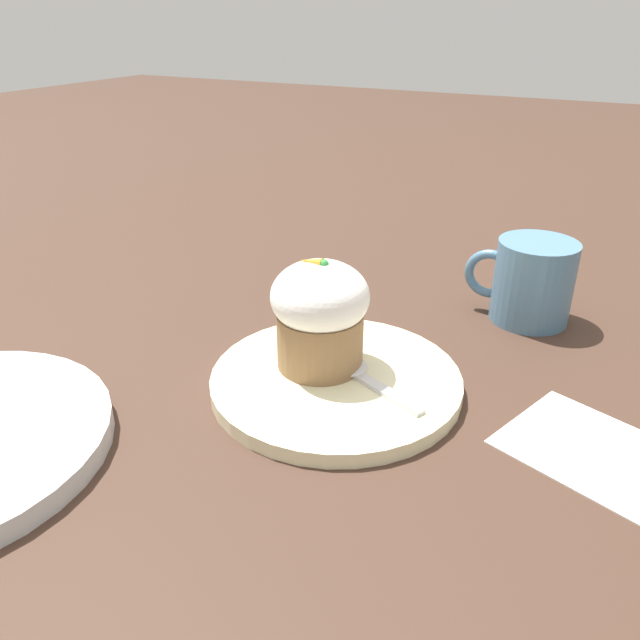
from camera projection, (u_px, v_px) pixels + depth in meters
name	position (u px, v px, depth m)	size (l,w,h in m)	color
ground_plane	(336.00, 387.00, 0.54)	(4.00, 4.00, 0.00)	#3D281E
dessert_plate	(336.00, 381.00, 0.53)	(0.21, 0.21, 0.01)	beige
carrot_cake	(320.00, 314.00, 0.52)	(0.08, 0.08, 0.10)	olive
spoon	(349.00, 368.00, 0.53)	(0.12, 0.07, 0.01)	silver
coffee_cup	(531.00, 281.00, 0.63)	(0.11, 0.08, 0.08)	teal
paper_napkin	(591.00, 449.00, 0.46)	(0.15, 0.13, 0.00)	white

